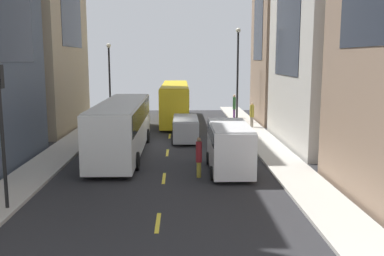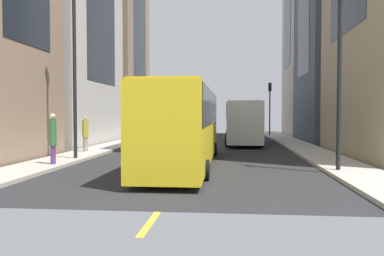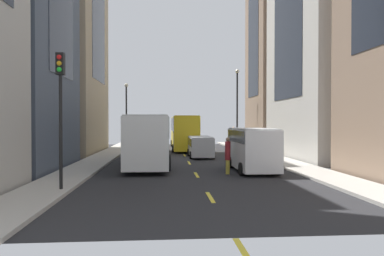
# 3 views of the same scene
# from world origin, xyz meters

# --- Properties ---
(ground_plane) EXTENTS (39.91, 39.91, 0.00)m
(ground_plane) POSITION_xyz_m (0.00, 0.00, 0.00)
(ground_plane) COLOR #28282B
(sidewalk_west) EXTENTS (2.29, 44.00, 0.15)m
(sidewalk_west) POSITION_xyz_m (-6.81, 0.00, 0.07)
(sidewalk_west) COLOR #B2ADA3
(sidewalk_west) RESTS_ON ground
(sidewalk_east) EXTENTS (2.29, 44.00, 0.15)m
(sidewalk_east) POSITION_xyz_m (6.81, 0.00, 0.07)
(sidewalk_east) COLOR #B2ADA3
(sidewalk_east) RESTS_ON ground
(lane_stripe_1) EXTENTS (0.16, 2.00, 0.01)m
(lane_stripe_1) POSITION_xyz_m (0.00, -15.00, 0.01)
(lane_stripe_1) COLOR yellow
(lane_stripe_1) RESTS_ON ground
(lane_stripe_2) EXTENTS (0.16, 2.00, 0.01)m
(lane_stripe_2) POSITION_xyz_m (0.00, -9.00, 0.01)
(lane_stripe_2) COLOR yellow
(lane_stripe_2) RESTS_ON ground
(lane_stripe_3) EXTENTS (0.16, 2.00, 0.01)m
(lane_stripe_3) POSITION_xyz_m (0.00, -3.00, 0.01)
(lane_stripe_3) COLOR yellow
(lane_stripe_3) RESTS_ON ground
(lane_stripe_4) EXTENTS (0.16, 2.00, 0.01)m
(lane_stripe_4) POSITION_xyz_m (0.00, 3.00, 0.01)
(lane_stripe_4) COLOR yellow
(lane_stripe_4) RESTS_ON ground
(lane_stripe_5) EXTENTS (0.16, 2.00, 0.01)m
(lane_stripe_5) POSITION_xyz_m (0.00, 9.00, 0.01)
(lane_stripe_5) COLOR yellow
(lane_stripe_5) RESTS_ON ground
(lane_stripe_6) EXTENTS (0.16, 2.00, 0.01)m
(lane_stripe_6) POSITION_xyz_m (0.00, 15.00, 0.01)
(lane_stripe_6) COLOR yellow
(lane_stripe_6) RESTS_ON ground
(lane_stripe_7) EXTENTS (0.16, 2.00, 0.01)m
(lane_stripe_7) POSITION_xyz_m (0.00, 21.00, 0.01)
(lane_stripe_7) COLOR yellow
(lane_stripe_7) RESTS_ON ground
(city_bus_white) EXTENTS (2.80, 12.41, 3.35)m
(city_bus_white) POSITION_xyz_m (-2.81, -3.44, 2.01)
(city_bus_white) COLOR silver
(city_bus_white) RESTS_ON ground
(streetcar_yellow) EXTENTS (2.70, 13.48, 3.59)m
(streetcar_yellow) POSITION_xyz_m (0.33, 11.05, 2.12)
(streetcar_yellow) COLOR yellow
(streetcar_yellow) RESTS_ON ground
(delivery_van_white) EXTENTS (2.25, 5.25, 2.58)m
(delivery_van_white) POSITION_xyz_m (3.46, -7.78, 1.51)
(delivery_van_white) COLOR white
(delivery_van_white) RESTS_ON ground
(car_silver_0) EXTENTS (1.98, 4.63, 1.74)m
(car_silver_0) POSITION_xyz_m (1.22, 1.12, 1.03)
(car_silver_0) COLOR #B7BABF
(car_silver_0) RESTS_ON ground
(pedestrian_crossing_mid) EXTENTS (0.37, 0.37, 2.10)m
(pedestrian_crossing_mid) POSITION_xyz_m (6.99, 6.44, 1.26)
(pedestrian_crossing_mid) COLOR gray
(pedestrian_crossing_mid) RESTS_ON ground
(pedestrian_waiting_curb) EXTENTS (0.31, 0.31, 2.30)m
(pedestrian_waiting_curb) POSITION_xyz_m (6.21, 12.46, 1.40)
(pedestrian_waiting_curb) COLOR #593372
(pedestrian_waiting_curb) RESTS_ON ground
(pedestrian_crossing_near) EXTENTS (0.31, 0.31, 2.08)m
(pedestrian_crossing_near) POSITION_xyz_m (1.78, -8.83, 1.11)
(pedestrian_crossing_near) COLOR gold
(pedestrian_crossing_near) RESTS_ON ground
(traffic_light_near_corner) EXTENTS (0.32, 0.44, 5.64)m
(traffic_light_near_corner) POSITION_xyz_m (-6.07, -13.61, 4.09)
(traffic_light_near_corner) COLOR black
(traffic_light_near_corner) RESTS_ON ground
(streetlamp_near) EXTENTS (0.44, 0.44, 8.61)m
(streetlamp_near) POSITION_xyz_m (6.17, 10.00, 5.29)
(streetlamp_near) COLOR black
(streetlamp_near) RESTS_ON ground
(streetlamp_far) EXTENTS (0.44, 0.44, 7.31)m
(streetlamp_far) POSITION_xyz_m (-6.17, 13.06, 4.61)
(streetlamp_far) COLOR black
(streetlamp_far) RESTS_ON ground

